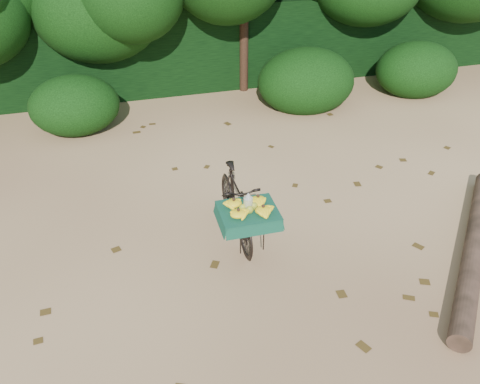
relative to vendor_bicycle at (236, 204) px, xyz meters
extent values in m
plane|color=tan|center=(0.96, -0.51, -0.49)|extent=(80.00, 80.00, 0.00)
imported|color=black|center=(0.00, 0.02, -0.01)|extent=(0.46, 1.60, 0.96)
cube|color=black|center=(-0.01, -0.58, 0.29)|extent=(0.35, 0.42, 0.02)
cube|color=#155038|center=(-0.01, -0.58, 0.31)|extent=(0.69, 0.58, 0.01)
ellipsoid|color=olive|center=(0.06, -0.58, 0.36)|extent=(0.09, 0.07, 0.10)
ellipsoid|color=olive|center=(0.00, -0.52, 0.36)|extent=(0.09, 0.07, 0.10)
ellipsoid|color=olive|center=(-0.07, -0.58, 0.36)|extent=(0.09, 0.07, 0.10)
ellipsoid|color=olive|center=(-0.01, -0.64, 0.36)|extent=(0.09, 0.07, 0.10)
cylinder|color=#EAE5C6|center=(-0.01, -0.57, 0.40)|extent=(0.11, 0.11, 0.14)
cylinder|color=brown|center=(2.85, -1.18, -0.36)|extent=(2.50, 2.81, 0.25)
cube|color=black|center=(0.96, 5.79, 0.41)|extent=(26.00, 1.80, 1.80)
camera|label=1|loc=(-1.38, -5.25, 3.81)|focal=38.00mm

